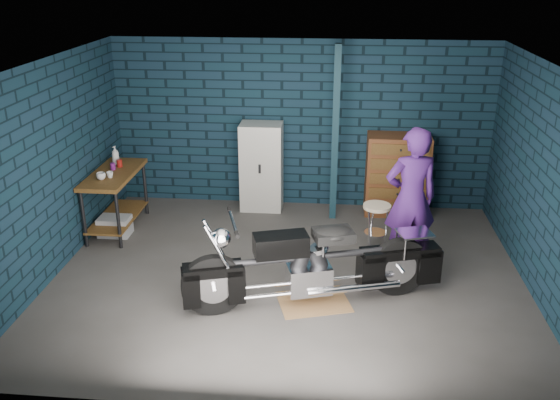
# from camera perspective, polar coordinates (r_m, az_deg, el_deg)

# --- Properties ---
(ground) EXTENTS (6.00, 6.00, 0.00)m
(ground) POSITION_cam_1_polar(r_m,az_deg,el_deg) (7.74, 0.78, -7.29)
(ground) COLOR #454240
(ground) RESTS_ON ground
(room_walls) EXTENTS (6.02, 5.01, 2.71)m
(room_walls) POSITION_cam_1_polar(r_m,az_deg,el_deg) (7.54, 1.20, 7.54)
(room_walls) COLOR #0F2733
(room_walls) RESTS_ON ground
(support_post) EXTENTS (0.10, 0.10, 2.70)m
(support_post) POSITION_cam_1_polar(r_m,az_deg,el_deg) (9.02, 5.34, 6.23)
(support_post) COLOR #112B35
(support_post) RESTS_ON ground
(workbench) EXTENTS (0.60, 1.40, 0.91)m
(workbench) POSITION_cam_1_polar(r_m,az_deg,el_deg) (9.18, -15.49, -0.11)
(workbench) COLOR brown
(workbench) RESTS_ON ground
(drip_mat) EXTENTS (0.96, 0.83, 0.01)m
(drip_mat) POSITION_cam_1_polar(r_m,az_deg,el_deg) (7.19, 3.26, -9.76)
(drip_mat) COLOR brown
(drip_mat) RESTS_ON ground
(motorcycle) EXTENTS (2.73, 1.44, 1.16)m
(motorcycle) POSITION_cam_1_polar(r_m,az_deg,el_deg) (6.91, 3.37, -5.69)
(motorcycle) COLOR black
(motorcycle) RESTS_ON ground
(person) EXTENTS (0.78, 0.60, 1.90)m
(person) POSITION_cam_1_polar(r_m,az_deg,el_deg) (7.80, 12.46, 0.14)
(person) COLOR #421B67
(person) RESTS_ON ground
(storage_bin) EXTENTS (0.45, 0.32, 0.28)m
(storage_bin) POSITION_cam_1_polar(r_m,az_deg,el_deg) (9.12, -15.61, -2.43)
(storage_bin) COLOR #96999E
(storage_bin) RESTS_ON ground
(locker) EXTENTS (0.66, 0.47, 1.42)m
(locker) POSITION_cam_1_polar(r_m,az_deg,el_deg) (9.54, -1.79, 3.20)
(locker) COLOR silver
(locker) RESTS_ON ground
(tool_chest) EXTENTS (0.97, 0.54, 1.29)m
(tool_chest) POSITION_cam_1_polar(r_m,az_deg,el_deg) (9.55, 11.18, 2.37)
(tool_chest) COLOR brown
(tool_chest) RESTS_ON ground
(shop_stool) EXTENTS (0.43, 0.43, 0.70)m
(shop_stool) POSITION_cam_1_polar(r_m,az_deg,el_deg) (8.33, 9.19, -2.69)
(shop_stool) COLOR beige
(shop_stool) RESTS_ON ground
(cup_a) EXTENTS (0.13, 0.13, 0.10)m
(cup_a) POSITION_cam_1_polar(r_m,az_deg,el_deg) (8.76, -16.85, 2.22)
(cup_a) COLOR beige
(cup_a) RESTS_ON workbench
(cup_b) EXTENTS (0.10, 0.10, 0.09)m
(cup_b) POSITION_cam_1_polar(r_m,az_deg,el_deg) (8.80, -16.05, 2.35)
(cup_b) COLOR beige
(cup_b) RESTS_ON workbench
(mug_purple) EXTENTS (0.10, 0.10, 0.10)m
(mug_purple) POSITION_cam_1_polar(r_m,az_deg,el_deg) (9.13, -15.79, 3.13)
(mug_purple) COLOR #661A6A
(mug_purple) RESTS_ON workbench
(mug_red) EXTENTS (0.09, 0.09, 0.11)m
(mug_red) POSITION_cam_1_polar(r_m,az_deg,el_deg) (9.24, -15.19, 3.43)
(mug_red) COLOR maroon
(mug_red) RESTS_ON workbench
(bottle) EXTENTS (0.14, 0.14, 0.29)m
(bottle) POSITION_cam_1_polar(r_m,az_deg,el_deg) (9.34, -15.56, 4.18)
(bottle) COLOR #96999E
(bottle) RESTS_ON workbench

